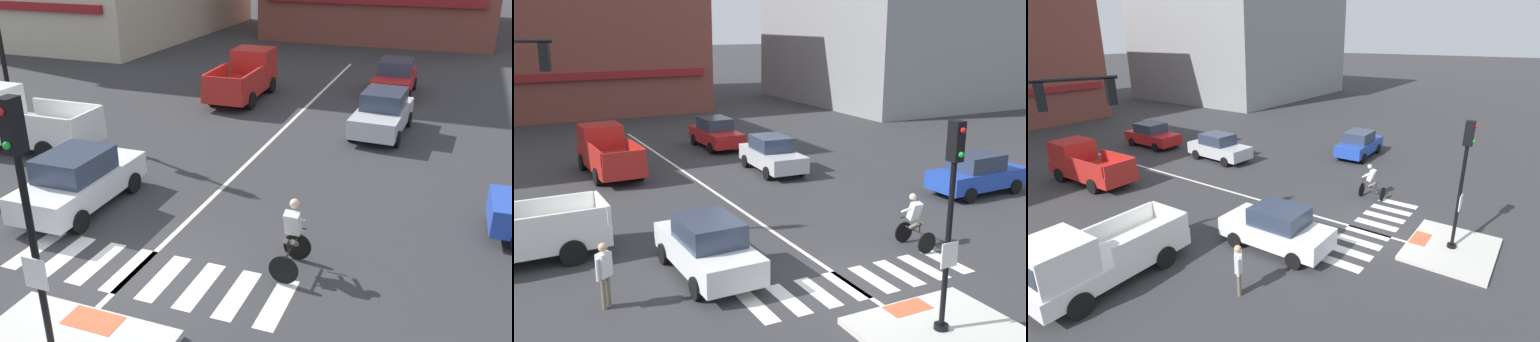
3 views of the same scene
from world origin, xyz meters
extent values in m
plane|color=#333335|center=(0.00, 0.00, 0.00)|extent=(300.00, 300.00, 0.00)
cube|color=beige|center=(0.00, -2.89, 0.07)|extent=(3.51, 2.92, 0.15)
cube|color=#DB5B38|center=(0.00, -1.78, 0.15)|extent=(1.10, 0.60, 0.01)
cylinder|color=black|center=(0.00, -2.89, 0.21)|extent=(0.32, 0.32, 0.12)
cylinder|color=black|center=(0.00, -2.89, 2.12)|extent=(0.12, 0.12, 3.69)
cube|color=white|center=(0.00, -2.96, 1.93)|extent=(0.44, 0.03, 0.56)
cube|color=black|center=(0.00, -2.89, 4.38)|extent=(0.24, 0.28, 0.84)
sphere|color=red|center=(0.00, -3.05, 4.63)|extent=(0.12, 0.12, 0.12)
sphere|color=green|center=(0.00, -3.05, 4.13)|extent=(0.12, 0.12, 0.12)
cube|color=silver|center=(-3.05, 0.15, 0.00)|extent=(0.44, 1.80, 0.01)
cube|color=silver|center=(-2.18, 0.15, 0.00)|extent=(0.44, 1.80, 0.01)
cube|color=silver|center=(-1.31, 0.15, 0.00)|extent=(0.44, 1.80, 0.01)
cube|color=silver|center=(-0.44, 0.15, 0.00)|extent=(0.44, 1.80, 0.01)
cube|color=silver|center=(0.44, 0.15, 0.00)|extent=(0.44, 1.80, 0.01)
cube|color=silver|center=(1.31, 0.15, 0.00)|extent=(0.44, 1.80, 0.01)
cube|color=silver|center=(2.18, 0.15, 0.00)|extent=(0.44, 1.80, 0.01)
cube|color=silver|center=(3.05, 0.15, 0.00)|extent=(0.44, 1.80, 0.01)
cube|color=silver|center=(-0.29, 10.00, 0.00)|extent=(0.14, 28.00, 0.01)
cube|color=black|center=(-6.67, 6.45, 5.75)|extent=(0.35, 0.37, 0.80)
sphere|color=gold|center=(-6.61, 6.61, 5.75)|extent=(0.12, 0.12, 0.12)
cube|color=gray|center=(26.69, 29.42, 7.82)|extent=(21.06, 18.57, 15.63)
cube|color=brown|center=(-0.32, 40.40, 5.81)|extent=(16.23, 20.84, 11.63)
cube|color=maroon|center=(-0.32, 29.83, 3.10)|extent=(14.61, 0.30, 0.50)
cube|color=#2347B7|center=(9.10, 4.85, 0.65)|extent=(4.16, 1.84, 0.70)
cube|color=#2D384C|center=(8.95, 4.85, 1.32)|extent=(1.95, 1.54, 0.64)
cylinder|color=black|center=(10.34, 5.73, 0.30)|extent=(0.61, 0.20, 0.60)
cylinder|color=black|center=(10.40, 4.07, 0.30)|extent=(0.61, 0.20, 0.60)
cylinder|color=black|center=(7.80, 5.64, 0.30)|extent=(0.61, 0.20, 0.60)
cylinder|color=black|center=(7.86, 3.98, 0.30)|extent=(0.61, 0.20, 0.60)
cube|color=white|center=(-3.41, 2.49, 0.65)|extent=(1.77, 4.13, 0.70)
cube|color=#2D384C|center=(-3.40, 2.34, 1.32)|extent=(1.51, 1.93, 0.64)
cylinder|color=black|center=(-4.26, 3.75, 0.30)|extent=(0.19, 0.60, 0.60)
cylinder|color=black|center=(-2.59, 3.78, 0.30)|extent=(0.19, 0.60, 0.60)
cylinder|color=black|center=(-4.22, 1.21, 0.30)|extent=(0.19, 0.60, 0.60)
cylinder|color=black|center=(-2.55, 1.24, 0.30)|extent=(0.19, 0.60, 0.60)
cube|color=red|center=(3.04, 17.75, 0.65)|extent=(1.70, 4.10, 0.70)
cube|color=#2D384C|center=(3.04, 17.90, 1.32)|extent=(1.48, 1.90, 0.64)
cylinder|color=black|center=(3.87, 16.48, 0.30)|extent=(0.18, 0.60, 0.60)
cylinder|color=black|center=(2.20, 16.48, 0.30)|extent=(0.18, 0.60, 0.60)
cylinder|color=black|center=(3.87, 19.02, 0.30)|extent=(0.18, 0.60, 0.60)
cylinder|color=black|center=(2.20, 19.02, 0.30)|extent=(0.18, 0.60, 0.60)
cube|color=silver|center=(3.36, 11.70, 0.65)|extent=(1.91, 4.18, 0.70)
cube|color=#2D384C|center=(3.37, 11.85, 1.32)|extent=(1.58, 1.97, 0.64)
cylinder|color=black|center=(4.13, 10.39, 0.30)|extent=(0.21, 0.61, 0.60)
cylinder|color=black|center=(2.47, 10.47, 0.30)|extent=(0.21, 0.61, 0.60)
cylinder|color=black|center=(4.26, 12.92, 0.30)|extent=(0.21, 0.61, 0.60)
cylinder|color=black|center=(2.60, 13.01, 0.30)|extent=(0.21, 0.61, 0.60)
cube|color=white|center=(-8.00, 5.70, 0.68)|extent=(5.14, 2.00, 0.60)
cube|color=white|center=(-6.97, 4.83, 1.28)|extent=(2.81, 0.18, 0.60)
cube|color=white|center=(-7.00, 6.61, 1.28)|extent=(2.81, 0.18, 0.60)
cube|color=white|center=(-5.50, 5.75, 1.28)|extent=(0.14, 1.80, 0.60)
cylinder|color=black|center=(-6.58, 4.81, 0.38)|extent=(0.76, 0.26, 0.76)
cylinder|color=black|center=(-6.62, 6.64, 0.38)|extent=(0.76, 0.26, 0.76)
cube|color=red|center=(-3.42, 14.40, 0.68)|extent=(2.04, 5.15, 0.60)
cube|color=red|center=(-3.46, 16.00, 1.53)|extent=(1.85, 1.75, 1.10)
cube|color=#2D384C|center=(-3.49, 16.83, 1.61)|extent=(1.62, 0.12, 0.60)
cube|color=red|center=(-4.28, 13.36, 1.28)|extent=(0.20, 2.81, 0.60)
cube|color=red|center=(-2.50, 13.41, 1.28)|extent=(0.20, 2.81, 0.60)
cube|color=red|center=(-3.35, 11.90, 1.28)|extent=(1.80, 0.15, 0.60)
cylinder|color=black|center=(-4.37, 15.96, 0.38)|extent=(0.26, 0.77, 0.76)
cylinder|color=black|center=(-2.55, 16.01, 0.38)|extent=(0.26, 0.77, 0.76)
cylinder|color=black|center=(-4.29, 12.98, 0.38)|extent=(0.26, 0.77, 0.76)
cylinder|color=black|center=(-2.47, 13.03, 0.38)|extent=(0.26, 0.77, 0.76)
cylinder|color=black|center=(2.94, 1.93, 0.33)|extent=(0.66, 0.04, 0.66)
cylinder|color=black|center=(2.94, 0.88, 0.33)|extent=(0.66, 0.04, 0.66)
cylinder|color=black|center=(2.94, 1.41, 0.55)|extent=(0.05, 0.89, 0.05)
cylinder|color=black|center=(2.94, 1.23, 0.73)|extent=(0.04, 0.04, 0.30)
cylinder|color=black|center=(2.94, 1.88, 0.85)|extent=(0.44, 0.04, 0.04)
cylinder|color=#6B6051|center=(2.86, 1.39, 0.73)|extent=(0.12, 0.40, 0.33)
cylinder|color=#6B6051|center=(3.02, 1.39, 0.73)|extent=(0.12, 0.40, 0.33)
cube|color=silver|center=(2.94, 1.49, 1.16)|extent=(0.34, 0.38, 0.60)
sphere|color=beige|center=(2.94, 1.61, 1.57)|extent=(0.22, 0.22, 0.22)
cylinder|color=silver|center=(2.78, 1.67, 1.16)|extent=(0.08, 0.46, 0.31)
cylinder|color=silver|center=(3.10, 1.67, 1.16)|extent=(0.08, 0.46, 0.31)
cylinder|color=#6B6051|center=(-6.36, 1.74, 0.41)|extent=(0.12, 0.12, 0.82)
cylinder|color=#6B6051|center=(-6.23, 1.84, 0.41)|extent=(0.12, 0.12, 0.82)
cube|color=silver|center=(-6.30, 1.79, 1.12)|extent=(0.42, 0.40, 0.60)
cylinder|color=silver|center=(-6.48, 1.65, 1.07)|extent=(0.09, 0.09, 0.56)
cylinder|color=silver|center=(-6.12, 1.93, 1.07)|extent=(0.09, 0.09, 0.56)
sphere|color=tan|center=(-6.30, 1.79, 1.56)|extent=(0.22, 0.22, 0.22)
camera|label=1|loc=(5.90, -8.69, 6.83)|focal=38.62mm
camera|label=2|loc=(-8.67, -11.51, 6.75)|focal=41.04mm
camera|label=3|loc=(-13.78, -5.00, 7.43)|focal=27.56mm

